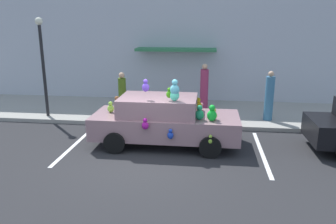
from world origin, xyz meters
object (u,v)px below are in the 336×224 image
(plush_covered_car, at_px, (164,120))
(pedestrian_walking_past, at_px, (122,95))
(street_lamp_post, at_px, (42,57))
(pedestrian_by_lamp, at_px, (204,88))
(pedestrian_near_shopfront, at_px, (269,97))
(teddy_bear_on_sidewalk, at_px, (199,113))

(plush_covered_car, distance_m, pedestrian_walking_past, 3.47)
(street_lamp_post, height_order, pedestrian_by_lamp, street_lamp_post)
(pedestrian_by_lamp, bearing_deg, plush_covered_car, -106.06)
(plush_covered_car, xyz_separation_m, pedestrian_near_shopfront, (3.62, 2.67, 0.22))
(teddy_bear_on_sidewalk, relative_size, pedestrian_near_shopfront, 0.40)
(teddy_bear_on_sidewalk, xyz_separation_m, pedestrian_near_shopfront, (2.59, 0.60, 0.53))
(street_lamp_post, xyz_separation_m, pedestrian_near_shopfront, (8.58, 0.51, -1.45))
(plush_covered_car, height_order, pedestrian_near_shopfront, plush_covered_car)
(plush_covered_car, xyz_separation_m, pedestrian_by_lamp, (1.17, 4.06, 0.25))
(plush_covered_car, bearing_deg, pedestrian_by_lamp, 73.94)
(plush_covered_car, xyz_separation_m, teddy_bear_on_sidewalk, (1.03, 2.07, -0.31))
(teddy_bear_on_sidewalk, distance_m, pedestrian_near_shopfront, 2.71)
(street_lamp_post, bearing_deg, plush_covered_car, -23.59)
(pedestrian_near_shopfront, xyz_separation_m, pedestrian_walking_past, (-5.68, 0.11, -0.07))
(pedestrian_near_shopfront, bearing_deg, plush_covered_car, -143.61)
(plush_covered_car, distance_m, pedestrian_by_lamp, 4.23)
(teddy_bear_on_sidewalk, height_order, pedestrian_walking_past, pedestrian_walking_past)
(teddy_bear_on_sidewalk, relative_size, pedestrian_walking_past, 0.44)
(plush_covered_car, bearing_deg, teddy_bear_on_sidewalk, 63.54)
(pedestrian_walking_past, height_order, pedestrian_by_lamp, pedestrian_by_lamp)
(street_lamp_post, distance_m, pedestrian_by_lamp, 6.56)
(street_lamp_post, distance_m, pedestrian_near_shopfront, 8.71)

